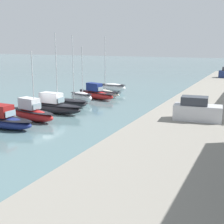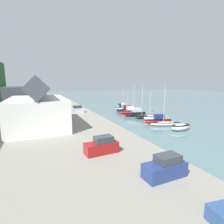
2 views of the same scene
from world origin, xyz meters
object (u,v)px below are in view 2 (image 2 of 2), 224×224
object	(u,v)px
moored_boat_3	(151,118)
moored_boat_7	(126,110)
moored_boat_1	(166,124)
parked_car_0	(102,146)
parked_car_2	(77,110)
moored_boat_2	(158,120)
mooring_buoy_1	(153,110)
moored_boat_0	(180,127)
moored_boat_6	(129,111)
moored_boat_9	(120,107)
dog_on_quay	(58,100)
moored_boat_4	(143,117)
person_on_quay	(63,98)
moored_boat_8	(124,108)
mooring_buoy_0	(167,116)
moored_boat_5	(135,113)
parked_car_1	(165,168)

from	to	relation	value
moored_boat_3	moored_boat_7	world-z (taller)	moored_boat_3
moored_boat_1	parked_car_0	size ratio (longest dim) A/B	2.24
parked_car_0	parked_car_2	size ratio (longest dim) A/B	0.99
moored_boat_2	mooring_buoy_1	bearing A→B (deg)	-14.31
moored_boat_7	parked_car_0	xyz separation A→B (m)	(-35.52, 21.67, 1.78)
moored_boat_2	moored_boat_7	distance (m)	19.21
moored_boat_0	moored_boat_6	xyz separation A→B (m)	(22.85, 0.55, 0.12)
moored_boat_0	moored_boat_1	size ratio (longest dim) A/B	0.51
moored_boat_9	parked_car_2	xyz separation A→B (m)	(-11.01, 19.34, 1.81)
moored_boat_0	moored_boat_1	world-z (taller)	moored_boat_1
parked_car_2	dog_on_quay	distance (m)	38.61
moored_boat_4	person_on_quay	distance (m)	52.74
moored_boat_8	person_on_quay	bearing A→B (deg)	19.86
moored_boat_2	moored_boat_6	distance (m)	15.40
moored_boat_6	moored_boat_8	xyz separation A→B (m)	(7.40, -1.62, 0.13)
moored_boat_7	person_on_quay	world-z (taller)	person_on_quay
moored_boat_2	moored_boat_6	size ratio (longest dim) A/B	0.98
moored_boat_3	dog_on_quay	world-z (taller)	moored_boat_3
moored_boat_0	moored_boat_2	size ratio (longest dim) A/B	0.65
moored_boat_9	moored_boat_8	bearing A→B (deg)	175.83
moored_boat_3	moored_boat_4	world-z (taller)	moored_boat_4
mooring_buoy_0	moored_boat_6	bearing A→B (deg)	39.09
moored_boat_6	moored_boat_9	distance (m)	10.16
dog_on_quay	moored_boat_5	bearing A→B (deg)	129.07
moored_boat_7	dog_on_quay	distance (m)	39.33
moored_boat_1	moored_boat_4	bearing A→B (deg)	20.82
mooring_buoy_1	mooring_buoy_0	bearing A→B (deg)	163.95
moored_boat_4	mooring_buoy_1	size ratio (longest dim) A/B	12.31
moored_boat_1	moored_boat_6	bearing A→B (deg)	20.23
moored_boat_9	person_on_quay	bearing A→B (deg)	17.99
parked_car_0	parked_car_1	distance (m)	8.52
moored_boat_0	moored_boat_8	distance (m)	30.27
moored_boat_4	moored_boat_7	size ratio (longest dim) A/B	1.28
dog_on_quay	mooring_buoy_0	bearing A→B (deg)	134.18
moored_boat_7	parked_car_1	size ratio (longest dim) A/B	1.74
moored_boat_2	dog_on_quay	size ratio (longest dim) A/B	8.54
moored_boat_2	moored_boat_3	size ratio (longest dim) A/B	0.94
moored_boat_0	mooring_buoy_0	xyz separation A→B (m)	(13.19, -7.30, -0.56)
moored_boat_5	mooring_buoy_0	bearing A→B (deg)	-122.30
moored_boat_3	moored_boat_4	distance (m)	3.29
moored_boat_3	parked_car_0	xyz separation A→B (m)	(-19.98, 21.56, 1.79)
moored_boat_1	parked_car_0	distance (m)	25.30
moored_boat_0	moored_boat_8	bearing A→B (deg)	-2.51
parked_car_1	dog_on_quay	distance (m)	77.11
moored_boat_7	parked_car_0	distance (m)	41.65
moored_boat_3	person_on_quay	bearing A→B (deg)	33.53
moored_boat_8	moored_boat_9	bearing A→B (deg)	-0.78
parked_car_2	person_on_quay	world-z (taller)	parked_car_2
moored_boat_2	person_on_quay	world-z (taller)	person_on_quay
moored_boat_3	dog_on_quay	xyz separation A→B (m)	(49.39, 19.87, 1.33)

